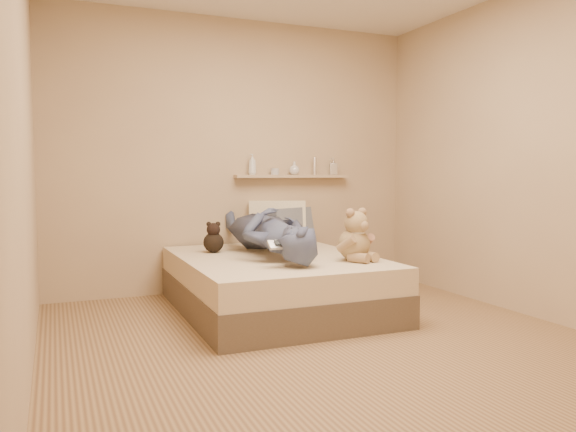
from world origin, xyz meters
name	(u,v)px	position (x,y,z in m)	size (l,w,h in m)	color
room	(326,147)	(0.00, 0.00, 1.30)	(3.80, 3.80, 3.80)	#99794F
bed	(275,283)	(0.00, 0.93, 0.22)	(1.50, 1.90, 0.45)	brown
game_console	(281,244)	(-0.16, 0.39, 0.62)	(0.19, 0.09, 0.07)	silver
teddy_bear	(356,239)	(0.49, 0.46, 0.62)	(0.33, 0.34, 0.41)	#9A8054
dark_plush	(213,239)	(-0.41, 1.33, 0.57)	(0.17, 0.17, 0.27)	black
pillow_cream	(277,222)	(0.35, 1.76, 0.65)	(0.55, 0.16, 0.40)	beige
pillow_grey	(291,226)	(0.44, 1.62, 0.62)	(0.50, 0.14, 0.34)	slate
person	(269,231)	(-0.01, 1.05, 0.65)	(0.60, 1.65, 0.40)	#3E4B62
wall_shelf	(293,176)	(0.55, 1.84, 1.10)	(1.20, 0.12, 0.03)	tan
shelf_bottles	(292,167)	(0.54, 1.84, 1.19)	(0.98, 0.13, 0.20)	white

